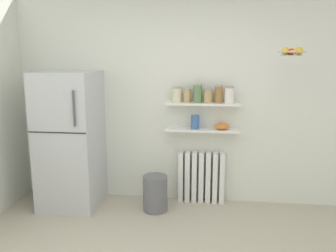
{
  "coord_description": "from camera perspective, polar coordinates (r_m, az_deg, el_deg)",
  "views": [
    {
      "loc": [
        0.28,
        -2.39,
        1.87
      ],
      "look_at": [
        -0.22,
        1.6,
        1.05
      ],
      "focal_mm": 37.89,
      "sensor_mm": 36.0,
      "label": 1
    }
  ],
  "objects": [
    {
      "name": "hanging_fruit_basket",
      "position": [
        4.03,
        19.31,
        11.16
      ],
      "size": [
        0.29,
        0.29,
        0.1
      ],
      "color": "#B2B2B7"
    },
    {
      "name": "storage_jar_3",
      "position": [
        4.31,
        6.46,
        4.82
      ],
      "size": [
        0.11,
        0.11,
        0.17
      ],
      "color": "tan",
      "rests_on": "wall_shelf_upper"
    },
    {
      "name": "refrigerator",
      "position": [
        4.51,
        -15.45,
        -2.19
      ],
      "size": [
        0.69,
        0.74,
        1.67
      ],
      "color": "#B7BABF",
      "rests_on": "ground_plane"
    },
    {
      "name": "storage_jar_1",
      "position": [
        4.32,
        3.08,
        4.9
      ],
      "size": [
        0.09,
        0.09,
        0.17
      ],
      "color": "tan",
      "rests_on": "wall_shelf_upper"
    },
    {
      "name": "storage_jar_5",
      "position": [
        4.32,
        9.84,
        4.96
      ],
      "size": [
        0.12,
        0.12,
        0.2
      ],
      "color": "silver",
      "rests_on": "wall_shelf_upper"
    },
    {
      "name": "shelf_bowl",
      "position": [
        4.37,
        8.64,
        -0.03
      ],
      "size": [
        0.18,
        0.18,
        0.08
      ],
      "primitive_type": "ellipsoid",
      "color": "orange",
      "rests_on": "wall_shelf_lower"
    },
    {
      "name": "wall_shelf_upper",
      "position": [
        4.33,
        5.59,
        3.59
      ],
      "size": [
        0.9,
        0.22,
        0.02
      ],
      "primitive_type": "cube",
      "color": "white"
    },
    {
      "name": "storage_jar_2",
      "position": [
        4.31,
        4.77,
        5.28
      ],
      "size": [
        0.11,
        0.11,
        0.23
      ],
      "color": "#5B7F4C",
      "rests_on": "wall_shelf_upper"
    },
    {
      "name": "trash_bin",
      "position": [
        4.36,
        -2.07,
        -10.77
      ],
      "size": [
        0.29,
        0.29,
        0.44
      ],
      "primitive_type": "cylinder",
      "color": "slate",
      "rests_on": "ground_plane"
    },
    {
      "name": "storage_jar_0",
      "position": [
        4.33,
        1.4,
        5.07
      ],
      "size": [
        0.12,
        0.12,
        0.19
      ],
      "color": "beige",
      "rests_on": "wall_shelf_upper"
    },
    {
      "name": "radiator",
      "position": [
        4.58,
        5.36,
        -8.21
      ],
      "size": [
        0.58,
        0.12,
        0.65
      ],
      "color": "white",
      "rests_on": "ground_plane"
    },
    {
      "name": "back_wall",
      "position": [
        4.49,
        3.52,
        4.2
      ],
      "size": [
        7.04,
        0.1,
        2.6
      ],
      "primitive_type": "cube",
      "color": "silver",
      "rests_on": "ground_plane"
    },
    {
      "name": "wall_shelf_lower",
      "position": [
        4.38,
        5.5,
        -0.62
      ],
      "size": [
        0.9,
        0.22,
        0.02
      ],
      "primitive_type": "cube",
      "color": "white"
    },
    {
      "name": "vase",
      "position": [
        4.37,
        4.37,
        0.63
      ],
      "size": [
        0.1,
        0.1,
        0.17
      ],
      "primitive_type": "cylinder",
      "color": "#38609E",
      "rests_on": "wall_shelf_lower"
    },
    {
      "name": "storage_jar_4",
      "position": [
        4.31,
        8.16,
        5.11
      ],
      "size": [
        0.09,
        0.09,
        0.22
      ],
      "color": "olive",
      "rests_on": "wall_shelf_upper"
    }
  ]
}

